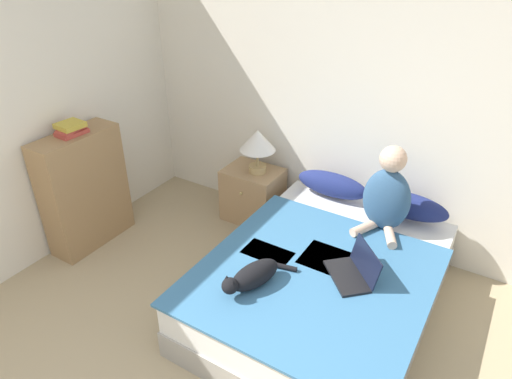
# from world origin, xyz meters

# --- Properties ---
(wall_back) EXTENTS (5.27, 0.05, 2.55)m
(wall_back) POSITION_xyz_m (0.00, 3.05, 1.27)
(wall_back) COLOR silver
(wall_back) RESTS_ON ground_plane
(wall_side) EXTENTS (0.05, 4.03, 2.55)m
(wall_side) POSITION_xyz_m (-2.16, 1.51, 1.27)
(wall_side) COLOR silver
(wall_side) RESTS_ON ground_plane
(bed) EXTENTS (1.49, 1.95, 0.45)m
(bed) POSITION_xyz_m (0.16, 2.00, 0.22)
(bed) COLOR #9E998E
(bed) RESTS_ON ground_plane
(pillow_near) EXTENTS (0.63, 0.21, 0.21)m
(pillow_near) POSITION_xyz_m (-0.16, 2.85, 0.56)
(pillow_near) COLOR navy
(pillow_near) RESTS_ON bed
(pillow_far) EXTENTS (0.63, 0.21, 0.21)m
(pillow_far) POSITION_xyz_m (0.49, 2.85, 0.56)
(pillow_far) COLOR navy
(pillow_far) RESTS_ON bed
(person_sitting) EXTENTS (0.37, 0.35, 0.69)m
(person_sitting) POSITION_xyz_m (0.37, 2.60, 0.75)
(person_sitting) COLOR #33567A
(person_sitting) RESTS_ON bed
(cat_tabby) EXTENTS (0.31, 0.52, 0.17)m
(cat_tabby) POSITION_xyz_m (-0.13, 1.51, 0.53)
(cat_tabby) COLOR black
(cat_tabby) RESTS_ON bed
(laptop_open) EXTENTS (0.43, 0.43, 0.22)m
(laptop_open) POSITION_xyz_m (0.39, 1.94, 0.50)
(laptop_open) COLOR black
(laptop_open) RESTS_ON bed
(nightstand) EXTENTS (0.52, 0.42, 0.52)m
(nightstand) POSITION_xyz_m (-0.92, 2.78, 0.26)
(nightstand) COLOR tan
(nightstand) RESTS_ON ground_plane
(table_lamp) EXTENTS (0.32, 0.32, 0.41)m
(table_lamp) POSITION_xyz_m (-0.87, 2.78, 0.81)
(table_lamp) COLOR tan
(table_lamp) RESTS_ON nightstand
(bookshelf) EXTENTS (0.28, 0.73, 1.04)m
(bookshelf) POSITION_xyz_m (-1.96, 1.71, 0.52)
(bookshelf) COLOR #99754C
(bookshelf) RESTS_ON ground_plane
(book_stack_top) EXTENTS (0.20, 0.24, 0.10)m
(book_stack_top) POSITION_xyz_m (-1.96, 1.71, 1.09)
(book_stack_top) COLOR #B24238
(book_stack_top) RESTS_ON bookshelf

